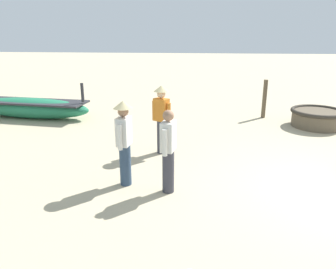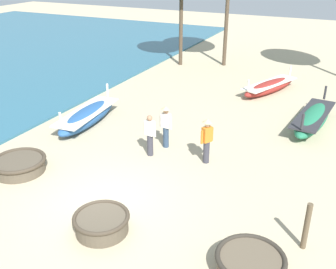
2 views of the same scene
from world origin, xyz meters
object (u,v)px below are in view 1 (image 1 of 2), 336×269
(fisherman_standing_left, at_px, (168,150))
(fisherman_with_hat, at_px, (161,115))
(mooring_post_inland, at_px, (264,99))
(coracle_nearest, at_px, (317,117))
(long_boat_ochre_hull, at_px, (30,107))
(fisherman_by_coracle, at_px, (124,138))

(fisherman_standing_left, xyz_separation_m, fisherman_with_hat, (2.04, 0.36, 0.12))
(fisherman_standing_left, height_order, mooring_post_inland, fisherman_standing_left)
(fisherman_standing_left, bearing_deg, fisherman_with_hat, 10.15)
(coracle_nearest, bearing_deg, long_boat_ochre_hull, 88.93)
(long_boat_ochre_hull, distance_m, mooring_post_inland, 8.08)
(fisherman_by_coracle, height_order, mooring_post_inland, fisherman_by_coracle)
(fisherman_by_coracle, bearing_deg, coracle_nearest, -47.83)
(fisherman_standing_left, distance_m, fisherman_with_hat, 2.07)
(fisherman_by_coracle, relative_size, fisherman_standing_left, 1.06)
(long_boat_ochre_hull, bearing_deg, mooring_post_inland, -84.26)
(fisherman_by_coracle, bearing_deg, fisherman_with_hat, -15.18)
(fisherman_standing_left, bearing_deg, fisherman_by_coracle, 75.51)
(coracle_nearest, distance_m, long_boat_ochre_hull, 9.51)
(long_boat_ochre_hull, xyz_separation_m, fisherman_standing_left, (-5.00, -5.28, 0.47))
(fisherman_by_coracle, relative_size, fisherman_with_hat, 1.00)
(fisherman_by_coracle, bearing_deg, fisherman_standing_left, -104.49)
(fisherman_by_coracle, relative_size, mooring_post_inland, 1.27)
(coracle_nearest, bearing_deg, mooring_post_inland, 56.23)
(fisherman_by_coracle, xyz_separation_m, fisherman_standing_left, (-0.22, -0.86, -0.12))
(coracle_nearest, relative_size, fisherman_standing_left, 1.04)
(fisherman_standing_left, height_order, fisherman_with_hat, fisherman_with_hat)
(fisherman_by_coracle, distance_m, fisherman_standing_left, 0.89)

